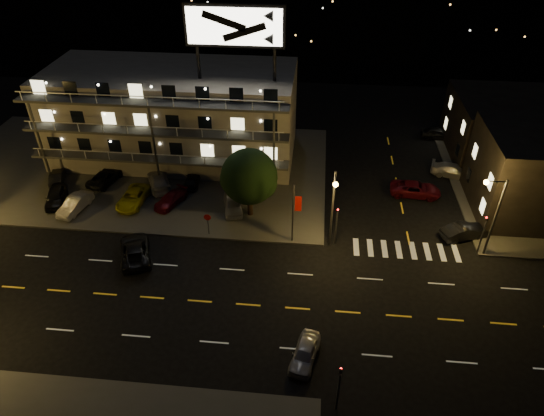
# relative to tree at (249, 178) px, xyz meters

# --- Properties ---
(ground) EXTENTS (140.00, 140.00, 0.00)m
(ground) POSITION_rel_tree_xyz_m (-0.46, -12.20, -4.43)
(ground) COLOR black
(ground) RESTS_ON ground
(curb_nw) EXTENTS (44.00, 24.00, 0.15)m
(curb_nw) POSITION_rel_tree_xyz_m (-14.46, 7.80, -4.36)
(curb_nw) COLOR #3C3B39
(curb_nw) RESTS_ON ground
(curb_ne) EXTENTS (16.00, 24.00, 0.15)m
(curb_ne) POSITION_rel_tree_xyz_m (29.54, 7.80, -4.36)
(curb_ne) COLOR #3C3B39
(curb_ne) RESTS_ON ground
(motel) EXTENTS (28.00, 13.80, 18.10)m
(motel) POSITION_rel_tree_xyz_m (-10.40, 11.68, 0.91)
(motel) COLOR gray
(motel) RESTS_ON ground
(side_bldg_back) EXTENTS (14.06, 12.00, 7.00)m
(side_bldg_back) POSITION_rel_tree_xyz_m (29.53, 15.80, -0.93)
(side_bldg_back) COLOR black
(side_bldg_back) RESTS_ON ground
(streetlight_nc) EXTENTS (0.44, 1.92, 8.00)m
(streetlight_nc) POSITION_rel_tree_xyz_m (8.04, -4.26, 0.53)
(streetlight_nc) COLOR #2D2D30
(streetlight_nc) RESTS_ON ground
(streetlight_ne) EXTENTS (1.92, 0.44, 8.00)m
(streetlight_ne) POSITION_rel_tree_xyz_m (21.68, -3.90, 0.53)
(streetlight_ne) COLOR #2D2D30
(streetlight_ne) RESTS_ON ground
(signal_nw) EXTENTS (0.20, 0.27, 4.60)m
(signal_nw) POSITION_rel_tree_xyz_m (8.54, -3.70, -1.86)
(signal_nw) COLOR #2D2D30
(signal_nw) RESTS_ON ground
(signal_sw) EXTENTS (0.20, 0.27, 4.60)m
(signal_sw) POSITION_rel_tree_xyz_m (8.54, -20.70, -1.86)
(signal_sw) COLOR #2D2D30
(signal_sw) RESTS_ON ground
(signal_ne) EXTENTS (0.27, 0.20, 4.60)m
(signal_ne) POSITION_rel_tree_xyz_m (21.54, -3.70, -1.86)
(signal_ne) COLOR #2D2D30
(signal_ne) RESTS_ON ground
(banner_north) EXTENTS (0.83, 0.16, 6.40)m
(banner_north) POSITION_rel_tree_xyz_m (4.63, -3.80, -1.00)
(banner_north) COLOR #2D2D30
(banner_north) RESTS_ON ground
(stop_sign) EXTENTS (0.91, 0.11, 2.61)m
(stop_sign) POSITION_rel_tree_xyz_m (-3.46, -3.63, -2.72)
(stop_sign) COLOR #2D2D30
(stop_sign) RESTS_ON ground
(tree) EXTENTS (5.72, 5.51, 7.21)m
(tree) POSITION_rel_tree_xyz_m (0.00, 0.00, 0.00)
(tree) COLOR black
(tree) RESTS_ON curb_nw
(lot_car_0) EXTENTS (2.99, 4.80, 1.53)m
(lot_car_0) POSITION_rel_tree_xyz_m (-20.38, 0.04, -3.52)
(lot_car_0) COLOR black
(lot_car_0) RESTS_ON curb_nw
(lot_car_1) EXTENTS (2.44, 4.63, 1.45)m
(lot_car_1) POSITION_rel_tree_xyz_m (-17.80, -1.10, -3.55)
(lot_car_1) COLOR #97969C
(lot_car_1) RESTS_ON curb_nw
(lot_car_2) EXTENTS (2.62, 5.11, 1.38)m
(lot_car_2) POSITION_rel_tree_xyz_m (-12.34, 0.70, -3.59)
(lot_car_2) COLOR gold
(lot_car_2) RESTS_ON curb_nw
(lot_car_3) EXTENTS (3.28, 4.52, 1.21)m
(lot_car_3) POSITION_rel_tree_xyz_m (-8.39, 0.93, -3.67)
(lot_car_3) COLOR #550C16
(lot_car_3) RESTS_ON curb_nw
(lot_car_4) EXTENTS (2.77, 4.72, 1.51)m
(lot_car_4) POSITION_rel_tree_xyz_m (-1.82, 0.61, -3.53)
(lot_car_4) COLOR #97969C
(lot_car_4) RESTS_ON curb_nw
(lot_car_5) EXTENTS (2.52, 4.07, 1.27)m
(lot_car_5) POSITION_rel_tree_xyz_m (-22.08, 3.86, -3.65)
(lot_car_5) COLOR black
(lot_car_5) RESTS_ON curb_nw
(lot_car_6) EXTENTS (3.28, 5.18, 1.33)m
(lot_car_6) POSITION_rel_tree_xyz_m (-16.79, 4.40, -3.61)
(lot_car_6) COLOR black
(lot_car_6) RESTS_ON curb_nw
(lot_car_7) EXTENTS (4.09, 5.62, 1.51)m
(lot_car_7) POSITION_rel_tree_xyz_m (-10.58, 4.10, -3.52)
(lot_car_7) COLOR #97969C
(lot_car_7) RESTS_ON curb_nw
(lot_car_8) EXTENTS (1.73, 3.91, 1.31)m
(lot_car_8) POSITION_rel_tree_xyz_m (-7.06, 4.87, -3.63)
(lot_car_8) COLOR black
(lot_car_8) RESTS_ON curb_nw
(lot_car_9) EXTENTS (1.69, 3.98, 1.28)m
(lot_car_9) POSITION_rel_tree_xyz_m (-2.27, 5.29, -3.64)
(lot_car_9) COLOR #550C16
(lot_car_9) RESTS_ON curb_nw
(side_car_0) EXTENTS (4.76, 3.05, 1.48)m
(side_car_0) POSITION_rel_tree_xyz_m (20.73, -1.58, -3.69)
(side_car_0) COLOR black
(side_car_0) RESTS_ON ground
(side_car_1) EXTENTS (5.48, 2.84, 1.48)m
(side_car_1) POSITION_rel_tree_xyz_m (17.16, 5.44, -3.69)
(side_car_1) COLOR #550C16
(side_car_1) RESTS_ON ground
(side_car_2) EXTENTS (5.25, 3.12, 1.42)m
(side_car_2) POSITION_rel_tree_xyz_m (21.99, 9.83, -3.72)
(side_car_2) COLOR #97969C
(side_car_2) RESTS_ON ground
(side_car_3) EXTENTS (4.38, 2.12, 1.44)m
(side_car_3) POSITION_rel_tree_xyz_m (21.89, 19.17, -3.71)
(side_car_3) COLOR black
(side_car_3) RESTS_ON ground
(road_car_east) EXTENTS (2.45, 4.26, 1.36)m
(road_car_east) POSITION_rel_tree_xyz_m (6.32, -17.01, -3.75)
(road_car_east) COLOR #97969C
(road_car_east) RESTS_ON ground
(road_car_west) EXTENTS (4.33, 6.04, 1.53)m
(road_car_west) POSITION_rel_tree_xyz_m (-9.39, -7.36, -3.67)
(road_car_west) COLOR black
(road_car_west) RESTS_ON ground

